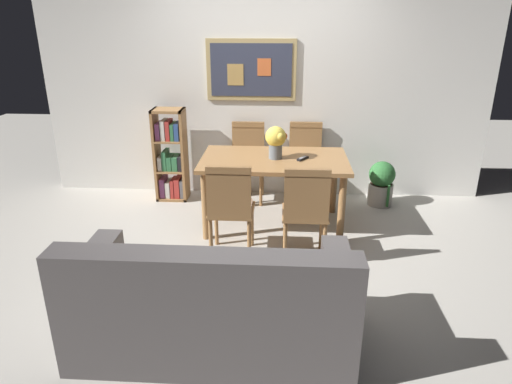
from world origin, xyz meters
name	(u,v)px	position (x,y,z in m)	size (l,w,h in m)	color
ground_plane	(256,250)	(0.00, 0.00, 0.00)	(12.00, 12.00, 0.00)	#B7B2A8
wall_back_with_painting	(264,86)	(0.00, 1.56, 1.30)	(5.20, 0.14, 2.60)	silver
dining_table	(274,167)	(0.15, 0.58, 0.64)	(1.47, 0.89, 0.73)	#9E7042
dining_chair_far_left	(248,155)	(-0.18, 1.32, 0.54)	(0.40, 0.41, 0.91)	#9E7042
dining_chair_near_left	(230,204)	(-0.22, -0.16, 0.54)	(0.40, 0.41, 0.91)	#9E7042
dining_chair_far_right	(305,155)	(0.50, 1.36, 0.54)	(0.40, 0.41, 0.91)	#9E7042
dining_chair_near_right	(306,206)	(0.44, -0.18, 0.54)	(0.40, 0.41, 0.91)	#9E7042
leather_couch	(212,307)	(-0.21, -1.36, 0.31)	(1.80, 0.84, 0.84)	#514C4C
bookshelf	(171,159)	(-1.08, 1.25, 0.50)	(0.36, 0.28, 1.08)	#9E7042
potted_ivy	(381,183)	(1.38, 1.20, 0.27)	(0.30, 0.31, 0.52)	#B2ADA3
flower_vase	(276,140)	(0.16, 0.58, 0.92)	(0.22, 0.21, 0.33)	slate
tv_remote	(303,158)	(0.43, 0.55, 0.74)	(0.13, 0.15, 0.02)	black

